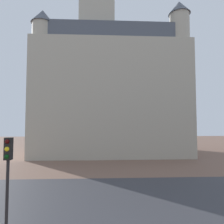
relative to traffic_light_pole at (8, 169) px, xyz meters
The scene contains 4 objects.
ground_plane 8.87m from the traffic_light_pole, 56.48° to the left, with size 120.00×120.00×0.00m, color brown.
street_asphalt_strip 7.53m from the traffic_light_pole, 48.12° to the left, with size 120.00×8.75×0.00m, color #38383D.
landmark_building 26.26m from the traffic_light_pole, 78.84° to the left, with size 23.20×13.30×38.51m.
traffic_light_pole is the anchor object (origin of this frame).
Camera 1 is at (-0.81, -5.19, 4.84)m, focal length 31.63 mm.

